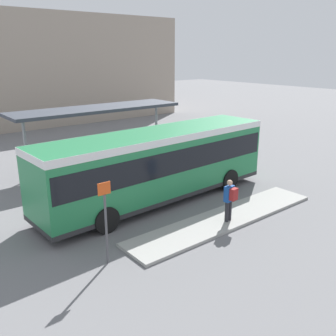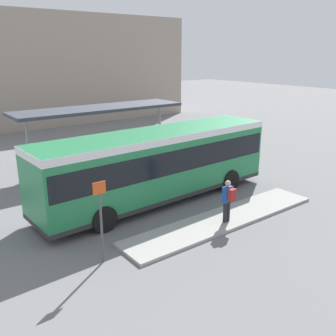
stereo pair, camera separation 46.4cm
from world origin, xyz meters
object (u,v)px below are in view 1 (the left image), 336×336
city_bus (158,161)px  platform_sign (106,219)px  potted_planter_near_shelter (102,164)px  bicycle_green (235,147)px  pedestrian_waiting (230,198)px  bicycle_black (228,145)px

city_bus → platform_sign: 5.68m
city_bus → potted_planter_near_shelter: bearing=91.3°
bicycle_green → platform_sign: bearing=-67.1°
pedestrian_waiting → bicycle_green: bearing=-55.8°
city_bus → platform_sign: bearing=-146.7°
pedestrian_waiting → platform_sign: 5.34m
platform_sign → bicycle_green: bearing=26.3°
city_bus → bicycle_black: (9.52, 4.37, -1.55)m
pedestrian_waiting → bicycle_black: size_ratio=1.06×
bicycle_black → potted_planter_near_shelter: potted_planter_near_shelter is taller
bicycle_green → bicycle_black: (0.03, 0.69, -0.01)m
city_bus → pedestrian_waiting: city_bus is taller
bicycle_green → platform_sign: (-14.10, -6.97, 1.19)m
bicycle_green → bicycle_black: bicycle_green is taller
platform_sign → bicycle_black: bearing=28.4°
pedestrian_waiting → bicycle_black: pedestrian_waiting is taller
city_bus → pedestrian_waiting: (0.68, -3.77, -0.79)m
pedestrian_waiting → platform_sign: platform_sign is taller
pedestrian_waiting → bicycle_green: (8.80, 7.46, -0.74)m
pedestrian_waiting → potted_planter_near_shelter: 8.64m
pedestrian_waiting → platform_sign: size_ratio=0.62×
pedestrian_waiting → bicycle_black: (8.84, 8.15, -0.76)m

